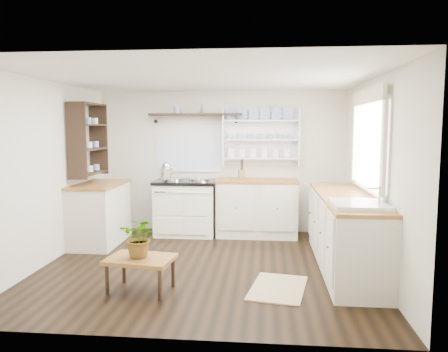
% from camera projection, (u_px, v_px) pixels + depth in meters
% --- Properties ---
extents(floor, '(4.00, 3.80, 0.01)m').
position_uv_depth(floor, '(206.00, 266.00, 5.43)').
color(floor, black).
rests_on(floor, ground).
extents(wall_back, '(4.00, 0.02, 2.30)m').
position_uv_depth(wall_back, '(221.00, 162.00, 7.18)').
color(wall_back, beige).
rests_on(wall_back, ground).
extents(wall_right, '(0.02, 3.80, 2.30)m').
position_uv_depth(wall_right, '(374.00, 176.00, 5.11)').
color(wall_right, beige).
rests_on(wall_right, ground).
extents(wall_left, '(0.02, 3.80, 2.30)m').
position_uv_depth(wall_left, '(48.00, 172.00, 5.49)').
color(wall_left, beige).
rests_on(wall_left, ground).
extents(ceiling, '(4.00, 3.80, 0.01)m').
position_uv_depth(ceiling, '(205.00, 78.00, 5.17)').
color(ceiling, white).
rests_on(ceiling, wall_back).
extents(window, '(0.08, 1.55, 1.22)m').
position_uv_depth(window, '(368.00, 140.00, 5.22)').
color(window, white).
rests_on(window, wall_right).
extents(aga_cooker, '(0.98, 0.68, 0.91)m').
position_uv_depth(aga_cooker, '(186.00, 207.00, 6.98)').
color(aga_cooker, white).
rests_on(aga_cooker, floor).
extents(back_cabinets, '(1.27, 0.63, 0.90)m').
position_uv_depth(back_cabinets, '(257.00, 207.00, 6.90)').
color(back_cabinets, beige).
rests_on(back_cabinets, floor).
extents(right_cabinets, '(0.62, 2.43, 0.90)m').
position_uv_depth(right_cabinets, '(345.00, 231.00, 5.32)').
color(right_cabinets, beige).
rests_on(right_cabinets, floor).
extents(belfast_sink, '(0.55, 0.60, 0.45)m').
position_uv_depth(belfast_sink, '(359.00, 216.00, 4.54)').
color(belfast_sink, white).
rests_on(belfast_sink, right_cabinets).
extents(left_cabinets, '(0.62, 1.13, 0.90)m').
position_uv_depth(left_cabinets, '(100.00, 213.00, 6.43)').
color(left_cabinets, beige).
rests_on(left_cabinets, floor).
extents(plate_rack, '(1.20, 0.22, 0.90)m').
position_uv_depth(plate_rack, '(261.00, 137.00, 7.04)').
color(plate_rack, white).
rests_on(plate_rack, wall_back).
extents(high_shelf, '(1.50, 0.29, 0.16)m').
position_uv_depth(high_shelf, '(196.00, 115.00, 7.01)').
color(high_shelf, black).
rests_on(high_shelf, wall_back).
extents(left_shelving, '(0.28, 0.80, 1.05)m').
position_uv_depth(left_shelving, '(88.00, 139.00, 6.32)').
color(left_shelving, black).
rests_on(left_shelving, wall_left).
extents(kettle, '(0.20, 0.20, 0.24)m').
position_uv_depth(kettle, '(167.00, 170.00, 6.82)').
color(kettle, silver).
rests_on(kettle, aga_cooker).
extents(utensil_crock, '(0.11, 0.11, 0.13)m').
position_uv_depth(utensil_crock, '(241.00, 174.00, 6.95)').
color(utensil_crock, '#A56B3C').
rests_on(utensil_crock, back_cabinets).
extents(center_table, '(0.73, 0.57, 0.37)m').
position_uv_depth(center_table, '(141.00, 262.00, 4.55)').
color(center_table, brown).
rests_on(center_table, floor).
extents(potted_plant, '(0.44, 0.40, 0.42)m').
position_uv_depth(potted_plant, '(140.00, 237.00, 4.52)').
color(potted_plant, '#3F7233').
rests_on(potted_plant, center_table).
extents(floor_rug, '(0.69, 0.94, 0.02)m').
position_uv_depth(floor_rug, '(278.00, 288.00, 4.66)').
color(floor_rug, '#8A7050').
rests_on(floor_rug, floor).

